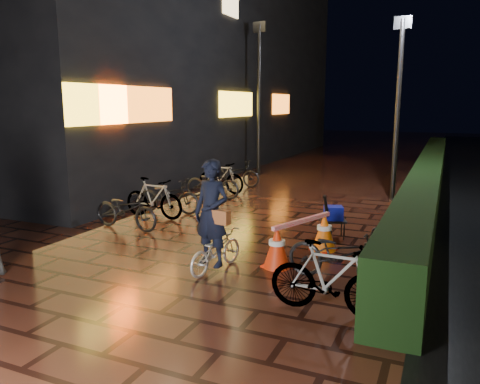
% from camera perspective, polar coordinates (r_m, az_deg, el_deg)
% --- Properties ---
extents(ground, '(80.00, 80.00, 0.00)m').
position_cam_1_polar(ground, '(8.27, -4.34, -7.80)').
color(ground, '#381911').
rests_on(ground, ground).
extents(hedge, '(0.70, 20.00, 1.00)m').
position_cam_1_polar(hedge, '(15.05, 22.03, 1.83)').
color(hedge, black).
rests_on(hedge, ground).
extents(storefront_block, '(12.09, 22.00, 9.00)m').
position_cam_1_polar(storefront_block, '(22.74, -12.21, 15.22)').
color(storefront_block, black).
rests_on(storefront_block, ground).
extents(lamp_post_hedge, '(0.47, 0.14, 4.86)m').
position_cam_1_polar(lamp_post_hedge, '(13.44, 18.71, 10.38)').
color(lamp_post_hedge, black).
rests_on(lamp_post_hedge, ground).
extents(lamp_post_sf, '(0.53, 0.18, 5.51)m').
position_cam_1_polar(lamp_post_sf, '(17.57, 2.35, 12.05)').
color(lamp_post_sf, black).
rests_on(lamp_post_sf, ground).
extents(cyclist, '(0.68, 1.31, 1.79)m').
position_cam_1_polar(cyclist, '(7.36, -3.25, -4.71)').
color(cyclist, silver).
rests_on(cyclist, ground).
extents(traffic_barrier, '(0.97, 1.71, 0.70)m').
position_cam_1_polar(traffic_barrier, '(8.11, 7.56, -5.65)').
color(traffic_barrier, red).
rests_on(traffic_barrier, ground).
extents(cart_assembly, '(0.60, 0.64, 0.91)m').
position_cam_1_polar(cart_assembly, '(9.39, 11.25, -2.74)').
color(cart_assembly, black).
rests_on(cart_assembly, ground).
extents(parked_bikes_storefront, '(1.82, 6.34, 0.94)m').
position_cam_1_polar(parked_bikes_storefront, '(12.41, -5.90, 0.52)').
color(parked_bikes_storefront, black).
rests_on(parked_bikes_storefront, ground).
extents(parked_bikes_hedge, '(1.75, 1.73, 0.94)m').
position_cam_1_polar(parked_bikes_hedge, '(6.63, 11.58, -8.65)').
color(parked_bikes_hedge, black).
rests_on(parked_bikes_hedge, ground).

